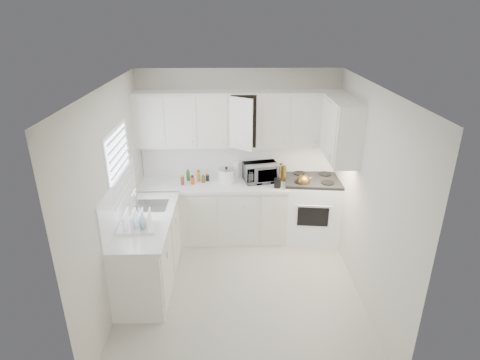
{
  "coord_description": "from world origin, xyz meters",
  "views": [
    {
      "loc": [
        -0.09,
        -4.24,
        3.34
      ],
      "look_at": [
        0.0,
        0.7,
        1.25
      ],
      "focal_mm": 29.88,
      "sensor_mm": 36.0,
      "label": 1
    }
  ],
  "objects_px": {
    "stove": "(311,200)",
    "dish_rack": "(136,220)",
    "rice_cooker": "(226,175)",
    "utensil_crock": "(278,177)",
    "tea_kettle": "(303,180)",
    "microwave": "(261,171)"
  },
  "relations": [
    {
      "from": "microwave",
      "to": "dish_rack",
      "type": "height_order",
      "value": "microwave"
    },
    {
      "from": "stove",
      "to": "dish_rack",
      "type": "height_order",
      "value": "stove"
    },
    {
      "from": "stove",
      "to": "microwave",
      "type": "relative_size",
      "value": 2.57
    },
    {
      "from": "stove",
      "to": "dish_rack",
      "type": "xyz_separation_m",
      "value": [
        -2.36,
        -1.37,
        0.42
      ]
    },
    {
      "from": "microwave",
      "to": "utensil_crock",
      "type": "height_order",
      "value": "microwave"
    },
    {
      "from": "stove",
      "to": "rice_cooker",
      "type": "bearing_deg",
      "value": -174.77
    },
    {
      "from": "tea_kettle",
      "to": "utensil_crock",
      "type": "bearing_deg",
      "value": 179.17
    },
    {
      "from": "rice_cooker",
      "to": "utensil_crock",
      "type": "bearing_deg",
      "value": -0.74
    },
    {
      "from": "stove",
      "to": "microwave",
      "type": "bearing_deg",
      "value": -178.49
    },
    {
      "from": "stove",
      "to": "utensil_crock",
      "type": "xyz_separation_m",
      "value": [
        -0.56,
        -0.19,
        0.47
      ]
    },
    {
      "from": "tea_kettle",
      "to": "rice_cooker",
      "type": "distance_m",
      "value": 1.15
    },
    {
      "from": "tea_kettle",
      "to": "microwave",
      "type": "xyz_separation_m",
      "value": [
        -0.61,
        0.22,
        0.07
      ]
    },
    {
      "from": "tea_kettle",
      "to": "microwave",
      "type": "relative_size",
      "value": 0.49
    },
    {
      "from": "microwave",
      "to": "rice_cooker",
      "type": "relative_size",
      "value": 2.0
    },
    {
      "from": "utensil_crock",
      "to": "rice_cooker",
      "type": "bearing_deg",
      "value": 164.84
    },
    {
      "from": "stove",
      "to": "microwave",
      "type": "xyz_separation_m",
      "value": [
        -0.79,
        0.06,
        0.47
      ]
    },
    {
      "from": "tea_kettle",
      "to": "dish_rack",
      "type": "distance_m",
      "value": 2.49
    },
    {
      "from": "tea_kettle",
      "to": "utensil_crock",
      "type": "xyz_separation_m",
      "value": [
        -0.38,
        -0.03,
        0.07
      ]
    },
    {
      "from": "utensil_crock",
      "to": "tea_kettle",
      "type": "bearing_deg",
      "value": 4.11
    },
    {
      "from": "microwave",
      "to": "rice_cooker",
      "type": "xyz_separation_m",
      "value": [
        -0.52,
        -0.04,
        -0.04
      ]
    },
    {
      "from": "stove",
      "to": "tea_kettle",
      "type": "xyz_separation_m",
      "value": [
        -0.18,
        -0.16,
        0.4
      ]
    },
    {
      "from": "rice_cooker",
      "to": "tea_kettle",
      "type": "bearing_deg",
      "value": 5.56
    }
  ]
}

